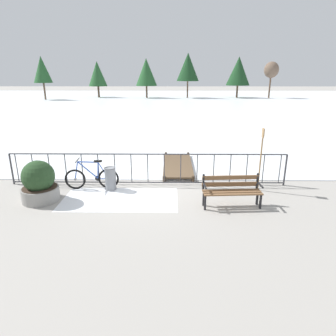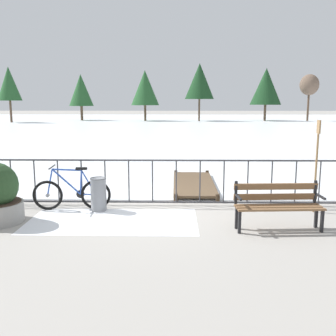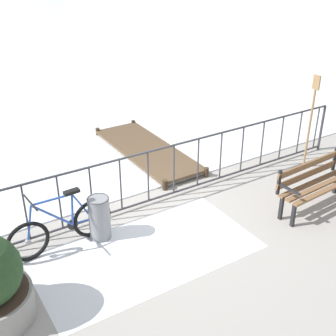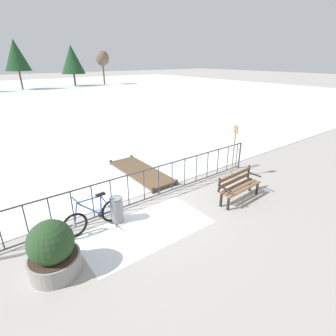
{
  "view_description": "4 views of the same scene",
  "coord_description": "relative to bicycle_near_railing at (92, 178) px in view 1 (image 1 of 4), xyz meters",
  "views": [
    {
      "loc": [
        0.77,
        -9.1,
        3.52
      ],
      "look_at": [
        0.67,
        -0.28,
        0.67
      ],
      "focal_mm": 31.26,
      "sensor_mm": 36.0,
      "label": 1
    },
    {
      "loc": [
        0.53,
        -8.73,
        2.39
      ],
      "look_at": [
        0.36,
        -0.14,
        0.9
      ],
      "focal_mm": 41.93,
      "sensor_mm": 36.0,
      "label": 2
    },
    {
      "loc": [
        -3.33,
        -5.94,
        4.24
      ],
      "look_at": [
        0.09,
        -0.52,
        0.94
      ],
      "focal_mm": 46.96,
      "sensor_mm": 36.0,
      "label": 3
    },
    {
      "loc": [
        -3.72,
        -6.09,
        4.12
      ],
      "look_at": [
        0.91,
        -0.0,
        0.91
      ],
      "focal_mm": 28.05,
      "sensor_mm": 36.0,
      "label": 4
    }
  ],
  "objects": [
    {
      "name": "ground_plane",
      "position": [
        1.75,
        0.38,
        -0.37
      ],
      "size": [
        160.0,
        160.0,
        0.0
      ],
      "primitive_type": "plane",
      "color": "#9E9991"
    },
    {
      "name": "frozen_pond",
      "position": [
        1.75,
        28.78,
        -0.35
      ],
      "size": [
        80.0,
        56.0,
        0.03
      ],
      "primitive_type": "cube",
      "color": "white",
      "rests_on": "ground"
    },
    {
      "name": "snow_patch",
      "position": [
        1.02,
        -0.82,
        -0.36
      ],
      "size": [
        3.38,
        1.76,
        0.01
      ],
      "primitive_type": "cube",
      "color": "white",
      "rests_on": "ground"
    },
    {
      "name": "railing_fence",
      "position": [
        1.75,
        0.38,
        0.19
      ],
      "size": [
        9.06,
        0.06,
        1.07
      ],
      "color": "#38383D",
      "rests_on": "ground"
    },
    {
      "name": "bicycle_near_railing",
      "position": [
        0.0,
        0.0,
        0.0
      ],
      "size": [
        1.71,
        0.52,
        0.97
      ],
      "color": "black",
      "rests_on": "ground"
    },
    {
      "name": "park_bench",
      "position": [
        4.19,
        -1.22,
        0.14
      ],
      "size": [
        1.63,
        0.57,
        0.89
      ],
      "color": "brown",
      "rests_on": "ground"
    },
    {
      "name": "planter_with_shrub",
      "position": [
        -1.26,
        -0.93,
        0.17
      ],
      "size": [
        1.05,
        1.05,
        1.2
      ],
      "color": "gray",
      "rests_on": "ground"
    },
    {
      "name": "trash_bin",
      "position": [
        0.6,
        -0.07,
        0.0
      ],
      "size": [
        0.35,
        0.35,
        0.73
      ],
      "color": "gray",
      "rests_on": "ground"
    },
    {
      "name": "oar_upright",
      "position": [
        5.27,
        -0.08,
        0.77
      ],
      "size": [
        0.04,
        0.16,
        1.98
      ],
      "color": "#937047",
      "rests_on": "ground"
    },
    {
      "name": "wooden_dock",
      "position": [
        2.78,
        2.25,
        -0.25
      ],
      "size": [
        1.1,
        3.23,
        0.2
      ],
      "color": "brown",
      "rests_on": "ground"
    },
    {
      "name": "tree_far_west",
      "position": [
        12.56,
        37.52,
        3.54
      ],
      "size": [
        3.54,
        3.54,
        5.98
      ],
      "color": "brown",
      "rests_on": "ground"
    },
    {
      "name": "tree_west_mid",
      "position": [
        17.37,
        37.21,
        3.68
      ],
      "size": [
        2.13,
        2.13,
        5.26
      ],
      "color": "brown",
      "rests_on": "ground"
    },
    {
      "name": "tree_centre",
      "position": [
        -8.8,
        37.99,
        3.14
      ],
      "size": [
        2.83,
        2.83,
        5.35
      ],
      "color": "brown",
      "rests_on": "ground"
    },
    {
      "name": "tree_east_mid",
      "position": [
        4.94,
        36.96,
        4.1
      ],
      "size": [
        3.3,
        3.3,
        6.47
      ],
      "color": "brown",
      "rests_on": "ground"
    },
    {
      "name": "tree_far_east",
      "position": [
        -1.23,
        36.96,
        3.38
      ],
      "size": [
        3.18,
        3.18,
        5.71
      ],
      "color": "brown",
      "rests_on": "ground"
    },
    {
      "name": "tree_extra",
      "position": [
        -15.33,
        33.51,
        3.7
      ],
      "size": [
        2.5,
        2.5,
        5.85
      ],
      "color": "brown",
      "rests_on": "ground"
    }
  ]
}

